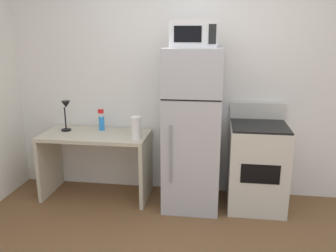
% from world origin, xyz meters
% --- Properties ---
extents(wall_back_white, '(5.00, 0.10, 2.60)m').
position_xyz_m(wall_back_white, '(0.00, 1.70, 1.30)').
color(wall_back_white, white).
rests_on(wall_back_white, ground).
extents(desk, '(1.20, 0.58, 0.75)m').
position_xyz_m(desk, '(-1.10, 1.34, 0.53)').
color(desk, beige).
rests_on(desk, ground).
extents(desk_lamp, '(0.14, 0.12, 0.35)m').
position_xyz_m(desk_lamp, '(-1.46, 1.40, 0.99)').
color(desk_lamp, black).
rests_on(desk_lamp, desk).
extents(spray_bottle, '(0.06, 0.06, 0.25)m').
position_xyz_m(spray_bottle, '(-1.07, 1.49, 0.85)').
color(spray_bottle, '#2D8CEA').
rests_on(spray_bottle, desk).
extents(paper_towel_roll, '(0.11, 0.11, 0.24)m').
position_xyz_m(paper_towel_roll, '(-0.60, 1.22, 0.87)').
color(paper_towel_roll, white).
rests_on(paper_towel_roll, desk).
extents(refrigerator, '(0.59, 0.68, 1.70)m').
position_xyz_m(refrigerator, '(-0.01, 1.30, 0.85)').
color(refrigerator, '#B7B7BC').
rests_on(refrigerator, ground).
extents(microwave, '(0.46, 0.35, 0.26)m').
position_xyz_m(microwave, '(-0.01, 1.28, 1.83)').
color(microwave, silver).
rests_on(microwave, refrigerator).
extents(oven_range, '(0.60, 0.61, 1.10)m').
position_xyz_m(oven_range, '(0.69, 1.33, 0.47)').
color(oven_range, beige).
rests_on(oven_range, ground).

